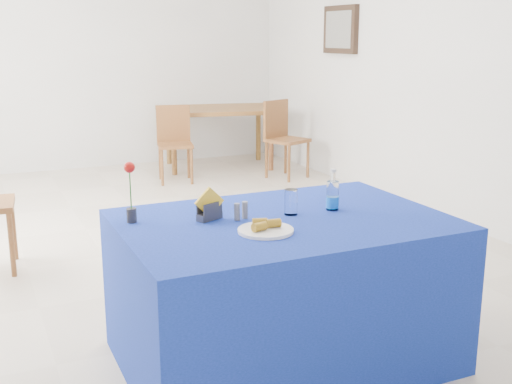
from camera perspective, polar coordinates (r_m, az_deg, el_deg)
floor at (r=5.16m, az=-7.29°, el=-4.89°), size 7.00×7.00×0.00m
room_shell at (r=4.89m, az=-7.94°, el=14.89°), size 7.00×7.00×7.00m
picture_frame at (r=7.38m, az=7.53°, el=14.12°), size 0.06×0.64×0.52m
picture_art at (r=7.37m, az=7.36°, el=14.13°), size 0.02×0.52×0.40m
plate at (r=2.96m, az=0.86°, el=-3.43°), size 0.26×0.26×0.01m
drinking_glass at (r=3.23m, az=3.13°, el=-0.89°), size 0.07×0.07×0.13m
salt_shaker at (r=3.17m, az=-0.99°, el=-1.60°), size 0.03×0.03×0.08m
pepper_shaker at (r=3.14m, az=-1.70°, el=-1.78°), size 0.03×0.03×0.08m
blue_table at (r=3.30m, az=2.40°, el=-8.71°), size 1.60×1.10×0.76m
water_bottle at (r=3.34m, az=6.82°, el=-0.38°), size 0.07×0.07×0.21m
napkin_holder at (r=3.15m, az=-4.17°, el=-1.61°), size 0.15×0.10×0.17m
rose_vase at (r=3.13m, az=-11.09°, el=-0.06°), size 0.05×0.05×0.30m
oak_table at (r=8.12m, az=-3.38°, el=6.95°), size 1.66×1.24×0.76m
chair_bg_left at (r=7.42m, az=-7.28°, el=4.80°), size 0.46×0.46×0.86m
chair_bg_right at (r=7.55m, az=2.34°, el=5.24°), size 0.53×0.53×0.90m
banana_pieces at (r=2.96m, az=0.75°, el=-2.86°), size 0.16×0.12×0.04m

